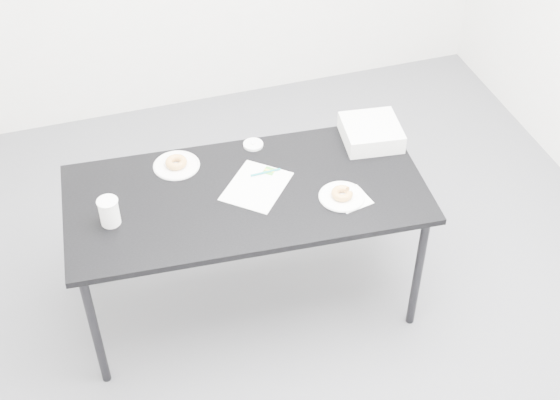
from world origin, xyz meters
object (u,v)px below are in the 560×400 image
object	(u,v)px
plate_far	(177,165)
bakery_box	(371,132)
scorecard	(257,186)
donut_far	(176,162)
donut_near	(342,193)
coffee_cup	(109,212)
table	(246,201)
pen	(266,172)
plate_near	(342,197)

from	to	relation	value
plate_far	bakery_box	distance (m)	0.95
scorecard	donut_far	distance (m)	0.41
donut_near	coffee_cup	bearing A→B (deg)	171.80
donut_near	bakery_box	size ratio (longest dim) A/B	0.36
scorecard	donut_far	xyz separation A→B (m)	(-0.32, 0.25, 0.02)
table	bakery_box	bearing A→B (deg)	19.46
scorecard	plate_far	distance (m)	0.41
table	bakery_box	distance (m)	0.72
pen	donut_near	distance (m)	0.38
plate_far	coffee_cup	bearing A→B (deg)	-139.79
donut_near	bakery_box	bearing A→B (deg)	51.32
pen	plate_near	world-z (taller)	pen
table	coffee_cup	size ratio (longest dim) A/B	13.00
table	pen	world-z (taller)	pen
plate_near	bakery_box	size ratio (longest dim) A/B	0.77
table	pen	xyz separation A→B (m)	(0.12, 0.10, 0.06)
pen	bakery_box	distance (m)	0.57
plate_near	plate_far	world-z (taller)	plate_near
plate_far	pen	bearing A→B (deg)	-24.89
bakery_box	donut_near	bearing A→B (deg)	-121.47
plate_near	donut_near	distance (m)	0.02
scorecard	plate_far	bearing A→B (deg)	-177.74
plate_far	bakery_box	xyz separation A→B (m)	(0.94, -0.09, 0.04)
coffee_cup	plate_far	bearing A→B (deg)	40.21
pen	bakery_box	bearing A→B (deg)	7.09
pen	donut_near	size ratio (longest dim) A/B	1.46
scorecard	plate_near	distance (m)	0.39
scorecard	bakery_box	world-z (taller)	bakery_box
plate_far	donut_far	distance (m)	0.02
donut_near	table	bearing A→B (deg)	157.38
donut_far	coffee_cup	bearing A→B (deg)	-139.79
plate_far	coffee_cup	xyz separation A→B (m)	(-0.35, -0.29, 0.06)
table	plate_far	bearing A→B (deg)	137.85
donut_near	donut_far	world-z (taller)	same
pen	donut_far	bearing A→B (deg)	152.94
plate_near	donut_far	bearing A→B (deg)	146.36
plate_near	bakery_box	world-z (taller)	bakery_box
scorecard	donut_near	xyz separation A→B (m)	(0.34, -0.19, 0.02)
donut_far	plate_far	bearing A→B (deg)	90.00
donut_far	pen	bearing A→B (deg)	-24.89
pen	plate_far	size ratio (longest dim) A/B	0.66
donut_near	bakery_box	world-z (taller)	bakery_box
bakery_box	donut_far	bearing A→B (deg)	-178.00
scorecard	bakery_box	size ratio (longest dim) A/B	1.14
scorecard	donut_near	distance (m)	0.39
pen	donut_far	distance (m)	0.42
table	coffee_cup	bearing A→B (deg)	-173.92
donut_far	coffee_cup	distance (m)	0.46
donut_near	bakery_box	distance (m)	0.45
scorecard	donut_near	size ratio (longest dim) A/B	3.14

